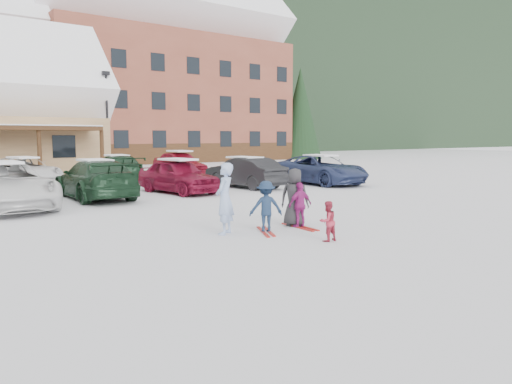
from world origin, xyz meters
TOP-DOWN VIEW (x-y plane):
  - ground at (0.00, 0.00)m, footprint 160.00×160.00m
  - alpine_hotel at (14.27, 38.00)m, footprint 31.48×14.01m
  - lamp_post at (5.18, 23.94)m, footprint 0.50×0.25m
  - conifer_1 at (30.00, 32.00)m, footprint 4.84×4.84m
  - conifer_3 at (6.00, 44.00)m, footprint 3.96×3.96m
  - conifer_4 at (34.00, 46.00)m, footprint 5.06×5.06m
  - adult_skier at (-0.60, 1.09)m, footprint 0.77×0.72m
  - toddler_red at (0.81, -1.05)m, footprint 0.47×0.37m
  - child_navy at (0.38, 0.69)m, footprint 0.97×0.81m
  - skis_child_navy at (0.38, 0.69)m, footprint 0.82×1.34m
  - child_magenta at (1.51, 0.65)m, footprint 0.74×0.37m
  - skis_child_magenta at (1.51, 0.65)m, footprint 0.35×1.41m
  - bystander_dark at (1.52, 0.89)m, footprint 0.85×0.91m
  - parked_car_2 at (-4.04, 9.12)m, footprint 2.62×5.66m
  - parked_car_3 at (-0.66, 10.01)m, footprint 2.36×5.32m
  - parked_car_4 at (2.87, 9.88)m, footprint 2.25×4.45m
  - parked_car_5 at (6.50, 10.02)m, footprint 1.99×4.52m
  - parked_car_6 at (10.62, 9.13)m, footprint 2.52×5.33m
  - parked_car_10 at (-1.62, 17.44)m, footprint 3.15×5.36m
  - parked_car_11 at (2.81, 16.52)m, footprint 2.70×5.17m
  - parked_car_12 at (6.97, 17.25)m, footprint 2.09×4.70m

SIDE VIEW (x-z plane):
  - ground at x=0.00m, z-range 0.00..0.00m
  - skis_child_navy at x=0.38m, z-range 0.00..0.03m
  - skis_child_magenta at x=1.51m, z-range 0.00..0.03m
  - toddler_red at x=0.81m, z-range 0.00..0.94m
  - child_magenta at x=1.51m, z-range 0.00..1.21m
  - child_navy at x=0.38m, z-range 0.00..1.30m
  - parked_car_10 at x=-1.62m, z-range 0.00..1.40m
  - parked_car_11 at x=2.81m, z-range 0.00..1.43m
  - parked_car_5 at x=6.50m, z-range 0.00..1.44m
  - parked_car_4 at x=2.87m, z-range 0.00..1.45m
  - parked_car_6 at x=10.62m, z-range 0.00..1.47m
  - parked_car_3 at x=-0.66m, z-range 0.00..1.52m
  - bystander_dark at x=1.52m, z-range 0.00..1.57m
  - parked_car_2 at x=-4.04m, z-range 0.00..1.57m
  - parked_car_12 at x=6.97m, z-range 0.00..1.57m
  - adult_skier at x=-0.60m, z-range 0.00..1.77m
  - lamp_post at x=5.18m, z-range 0.41..7.15m
  - conifer_3 at x=6.00m, z-range 0.53..9.71m
  - conifer_1 at x=30.00m, z-range 0.65..11.87m
  - conifer_4 at x=34.00m, z-range 0.68..12.41m
  - alpine_hotel at x=14.27m, z-range -2.11..19.37m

